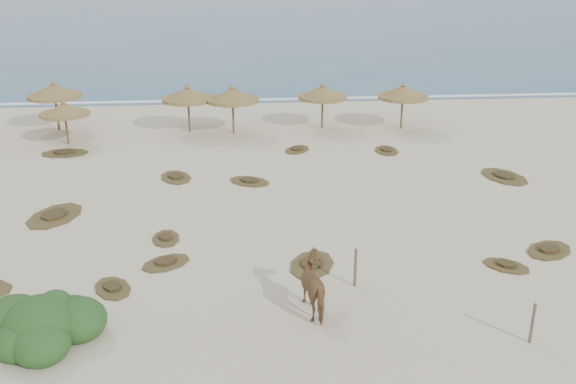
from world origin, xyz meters
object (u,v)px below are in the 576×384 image
palapa_1 (64,110)px  bush (42,325)px  palapa_0 (54,91)px  horse (318,286)px

palapa_1 → bush: (3.86, -19.52, -1.45)m
palapa_0 → palapa_1: bearing=-67.9°
palapa_1 → horse: (11.70, -18.56, -1.11)m
palapa_1 → horse: bearing=-57.8°
palapa_1 → palapa_0: bearing=112.1°
palapa_0 → horse: 25.37m
horse → bush: bearing=-4.9°
palapa_1 → horse: 21.97m
bush → palapa_0: bearing=102.8°
palapa_1 → bush: size_ratio=1.02×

